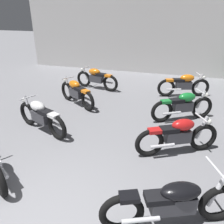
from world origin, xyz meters
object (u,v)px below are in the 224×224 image
object	(u,v)px
motorcycle_left_row_1	(41,116)
motorcycle_right_row_1	(178,135)
motorcycle_right_row_3	(184,85)
motorcycle_right_row_2	(183,106)
motorcycle_left_row_2	(76,92)
motorcycle_left_row_3	(96,78)
motorcycle_right_row_0	(173,202)

from	to	relation	value
motorcycle_left_row_1	motorcycle_right_row_1	size ratio (longest dim) A/B	1.05
motorcycle_right_row_1	motorcycle_right_row_3	world-z (taller)	same
motorcycle_right_row_1	motorcycle_right_row_2	size ratio (longest dim) A/B	1.02
motorcycle_right_row_2	motorcycle_right_row_3	size ratio (longest dim) A/B	0.92
motorcycle_left_row_1	motorcycle_right_row_3	size ratio (longest dim) A/B	0.99
motorcycle_right_row_1	motorcycle_left_row_2	bearing A→B (deg)	150.36
motorcycle_left_row_1	motorcycle_left_row_2	bearing A→B (deg)	87.78
motorcycle_left_row_2	motorcycle_right_row_3	size ratio (longest dim) A/B	0.91
motorcycle_left_row_3	motorcycle_right_row_0	xyz separation A→B (m)	(3.44, -5.79, -0.01)
motorcycle_right_row_1	motorcycle_right_row_3	xyz separation A→B (m)	(0.04, 3.95, 0.00)
motorcycle_right_row_1	motorcycle_right_row_3	distance (m)	3.95
motorcycle_left_row_2	motorcycle_right_row_3	xyz separation A→B (m)	(3.47, 1.99, 0.00)
motorcycle_right_row_0	motorcycle_left_row_1	bearing A→B (deg)	150.96
motorcycle_right_row_1	motorcycle_right_row_2	distance (m)	1.82
motorcycle_left_row_2	motorcycle_right_row_0	size ratio (longest dim) A/B	0.86
motorcycle_left_row_1	motorcycle_right_row_2	xyz separation A→B (m)	(3.58, 1.86, 0.00)
motorcycle_right_row_0	motorcycle_left_row_3	bearing A→B (deg)	120.70
motorcycle_right_row_0	motorcycle_right_row_2	size ratio (longest dim) A/B	1.15
motorcycle_left_row_1	motorcycle_right_row_1	bearing A→B (deg)	0.60
motorcycle_left_row_2	motorcycle_left_row_3	bearing A→B (deg)	89.25
motorcycle_left_row_3	motorcycle_right_row_0	bearing A→B (deg)	-59.30
motorcycle_left_row_3	motorcycle_right_row_0	size ratio (longest dim) A/B	0.97
motorcycle_left_row_3	motorcycle_right_row_3	xyz separation A→B (m)	(3.45, 0.16, 0.00)
motorcycle_left_row_3	motorcycle_right_row_3	distance (m)	3.45
motorcycle_right_row_3	motorcycle_right_row_0	bearing A→B (deg)	-90.14
motorcycle_right_row_2	motorcycle_right_row_3	world-z (taller)	same
motorcycle_left_row_1	motorcycle_right_row_3	xyz separation A→B (m)	(3.55, 3.98, 0.00)
motorcycle_left_row_1	motorcycle_right_row_0	bearing A→B (deg)	-29.04
motorcycle_left_row_2	motorcycle_left_row_3	xyz separation A→B (m)	(0.02, 1.83, 0.00)
motorcycle_right_row_0	motorcycle_right_row_1	size ratio (longest dim) A/B	1.13
motorcycle_right_row_0	motorcycle_right_row_3	xyz separation A→B (m)	(0.01, 5.95, 0.01)
motorcycle_left_row_2	motorcycle_left_row_3	size ratio (longest dim) A/B	0.89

